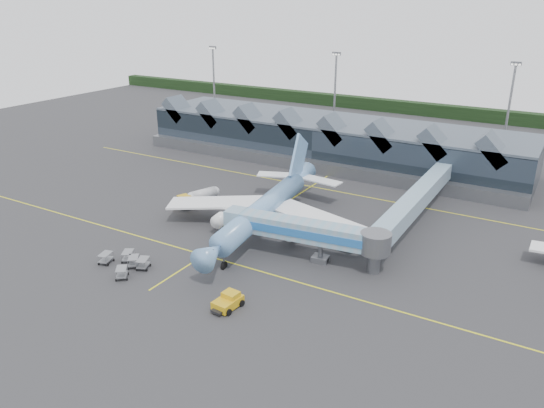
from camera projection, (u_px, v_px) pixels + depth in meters
The scene contains 10 objects.
ground at pixel (234, 236), 86.24m from camera, with size 260.00×260.00×0.00m, color #2D2C2F.
taxi_stripes at pixel (266, 216), 94.26m from camera, with size 120.00×60.00×0.01m.
tree_line_far at pixel (423, 109), 173.75m from camera, with size 260.00×4.00×4.00m, color black.
terminal at pixel (329, 140), 124.84m from camera, with size 90.00×22.25×12.52m.
light_masts at pixel (462, 108), 122.13m from camera, with size 132.40×42.56×22.45m.
main_airliner at pixel (266, 207), 87.63m from camera, with size 35.76×41.44×13.31m.
jet_bridge at pixel (314, 234), 76.63m from camera, with size 25.20×6.50×6.15m.
fuel_truck at pixel (200, 197), 98.60m from camera, with size 4.67×8.48×2.87m.
pushback_tug at pixel (228, 301), 66.07m from camera, with size 3.04×4.49×1.90m.
baggage_carts at pixel (127, 262), 75.90m from camera, with size 7.94×6.77×1.54m.
Camera 1 is at (45.14, -64.41, 36.27)m, focal length 35.00 mm.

